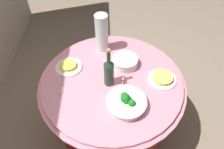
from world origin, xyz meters
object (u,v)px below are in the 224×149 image
food_plate_noodles (162,78)px  food_plate_fried_egg (69,66)px  wine_bottle (109,71)px  serving_tongs (59,86)px  label_placard_front (123,79)px  plate_stack (125,62)px  broccoli_bowl (126,102)px  decorative_fruit_vase (102,34)px

food_plate_noodles → food_plate_fried_egg: bearing=78.1°
wine_bottle → food_plate_noodles: size_ratio=1.53×
serving_tongs → food_plate_fried_egg: (0.20, -0.05, 0.01)m
food_plate_noodles → label_placard_front: bearing=92.7°
plate_stack → wine_bottle: wine_bottle is taller
wine_bottle → label_placard_front: bearing=-87.2°
broccoli_bowl → food_plate_noodles: bearing=-52.4°
wine_bottle → decorative_fruit_vase: bearing=7.2°
decorative_fruit_vase → serving_tongs: size_ratio=2.05×
wine_bottle → decorative_fruit_vase: decorative_fruit_vase is taller
serving_tongs → label_placard_front: (0.03, -0.49, 0.03)m
plate_stack → food_plate_fried_egg: size_ratio=0.95×
serving_tongs → wine_bottle: bearing=-86.2°
wine_bottle → serving_tongs: 0.40m
broccoli_bowl → decorative_fruit_vase: size_ratio=0.82×
broccoli_bowl → wine_bottle: (0.21, 0.11, 0.09)m
decorative_fruit_vase → label_placard_front: size_ratio=6.18×
serving_tongs → food_plate_noodles: food_plate_noodles is taller
label_placard_front → broccoli_bowl: bearing=-178.3°
wine_bottle → food_plate_fried_egg: wine_bottle is taller
broccoli_bowl → food_plate_noodles: size_ratio=1.27×
decorative_fruit_vase → food_plate_fried_egg: size_ratio=1.55×
wine_bottle → decorative_fruit_vase: 0.41m
food_plate_fried_egg → label_placard_front: (-0.17, -0.43, 0.02)m
serving_tongs → food_plate_fried_egg: food_plate_fried_egg is taller
food_plate_fried_egg → wine_bottle: bearing=-118.3°
broccoli_bowl → plate_stack: 0.41m
label_placard_front → wine_bottle: bearing=92.8°
wine_bottle → label_placard_front: wine_bottle is taller
broccoli_bowl → wine_bottle: size_ratio=0.83×
plate_stack → decorative_fruit_vase: 0.31m
food_plate_fried_egg → serving_tongs: bearing=165.3°
wine_bottle → serving_tongs: (-0.03, 0.38, -0.12)m
food_plate_fried_egg → food_plate_noodles: bearing=-101.9°
wine_bottle → food_plate_noodles: (0.02, -0.41, -0.11)m
decorative_fruit_vase → food_plate_noodles: bearing=-129.7°
food_plate_noodles → label_placard_front: (-0.01, 0.31, 0.01)m
food_plate_noodles → serving_tongs: bearing=93.2°
plate_stack → wine_bottle: (-0.20, 0.14, 0.09)m
broccoli_bowl → label_placard_front: broccoli_bowl is taller
decorative_fruit_vase → serving_tongs: bearing=142.7°
broccoli_bowl → food_plate_noodles: (0.23, -0.30, -0.02)m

